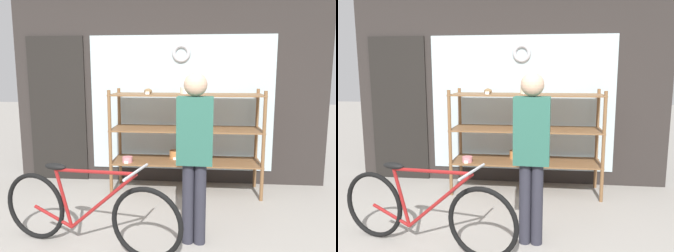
# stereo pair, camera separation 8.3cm
# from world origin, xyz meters

# --- Properties ---
(storefront_facade) EXTENTS (4.45, 0.13, 3.39)m
(storefront_facade) POSITION_xyz_m (-0.05, 2.41, 1.64)
(storefront_facade) COLOR #2D2826
(storefront_facade) RESTS_ON ground_plane
(display_case) EXTENTS (1.96, 0.56, 1.39)m
(display_case) POSITION_xyz_m (0.27, 2.00, 0.83)
(display_case) COLOR brown
(display_case) RESTS_ON ground_plane
(bicycle) EXTENTS (1.76, 0.57, 0.78)m
(bicycle) POSITION_xyz_m (-0.54, 0.44, 0.35)
(bicycle) COLOR black
(bicycle) RESTS_ON ground_plane
(pedestrian) EXTENTS (0.33, 0.21, 1.58)m
(pedestrian) POSITION_xyz_m (0.42, 0.63, 0.93)
(pedestrian) COLOR #282833
(pedestrian) RESTS_ON ground_plane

